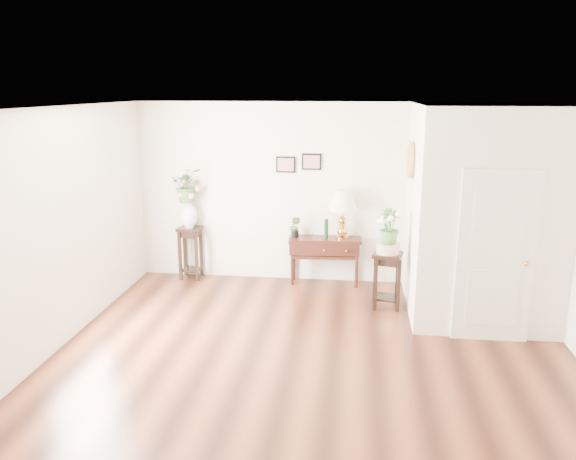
% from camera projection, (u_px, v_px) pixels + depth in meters
% --- Properties ---
extents(floor, '(6.00, 5.50, 0.02)m').
position_uv_depth(floor, '(312.00, 359.00, 6.40)').
color(floor, brown).
rests_on(floor, ground).
extents(ceiling, '(6.00, 5.50, 0.02)m').
position_uv_depth(ceiling, '(315.00, 108.00, 5.70)').
color(ceiling, white).
rests_on(ceiling, ground).
extents(wall_back, '(6.00, 0.02, 2.80)m').
position_uv_depth(wall_back, '(327.00, 194.00, 8.69)').
color(wall_back, white).
rests_on(wall_back, ground).
extents(wall_front, '(6.00, 0.02, 2.80)m').
position_uv_depth(wall_front, '(279.00, 360.00, 3.40)').
color(wall_front, white).
rests_on(wall_front, ground).
extents(wall_left, '(0.02, 5.50, 2.80)m').
position_uv_depth(wall_left, '(52.00, 232.00, 6.40)').
color(wall_left, white).
rests_on(wall_left, ground).
extents(partition, '(1.80, 1.95, 2.80)m').
position_uv_depth(partition, '(480.00, 211.00, 7.51)').
color(partition, white).
rests_on(partition, floor).
extents(door, '(0.90, 0.05, 2.10)m').
position_uv_depth(door, '(495.00, 258.00, 6.63)').
color(door, silver).
rests_on(door, floor).
extents(art_print_left, '(0.30, 0.02, 0.25)m').
position_uv_depth(art_print_left, '(286.00, 165.00, 8.64)').
color(art_print_left, black).
rests_on(art_print_left, wall_back).
extents(art_print_right, '(0.30, 0.02, 0.25)m').
position_uv_depth(art_print_right, '(312.00, 162.00, 8.58)').
color(art_print_right, black).
rests_on(art_print_right, wall_back).
extents(wall_ornament, '(0.07, 0.51, 0.51)m').
position_uv_depth(wall_ornament, '(411.00, 160.00, 7.58)').
color(wall_ornament, tan).
rests_on(wall_ornament, partition).
extents(console_table, '(1.14, 0.45, 0.74)m').
position_uv_depth(console_table, '(325.00, 261.00, 8.78)').
color(console_table, black).
rests_on(console_table, floor).
extents(table_lamp, '(0.51, 0.51, 0.76)m').
position_uv_depth(table_lamp, '(343.00, 216.00, 8.57)').
color(table_lamp, gold).
rests_on(table_lamp, console_table).
extents(green_vase, '(0.06, 0.06, 0.30)m').
position_uv_depth(green_vase, '(326.00, 227.00, 8.64)').
color(green_vase, '#0E331A').
rests_on(green_vase, console_table).
extents(potted_plant, '(0.20, 0.18, 0.31)m').
position_uv_depth(potted_plant, '(295.00, 227.00, 8.70)').
color(potted_plant, '#416D32').
rests_on(potted_plant, console_table).
extents(plant_stand_a, '(0.38, 0.38, 0.85)m').
position_uv_depth(plant_stand_a, '(191.00, 253.00, 9.02)').
color(plant_stand_a, black).
rests_on(plant_stand_a, floor).
extents(porcelain_vase, '(0.27, 0.27, 0.45)m').
position_uv_depth(porcelain_vase, '(189.00, 213.00, 8.86)').
color(porcelain_vase, silver).
rests_on(porcelain_vase, plant_stand_a).
extents(lily_arrangement, '(0.60, 0.56, 0.55)m').
position_uv_depth(lily_arrangement, '(188.00, 185.00, 8.75)').
color(lily_arrangement, '#416D32').
rests_on(lily_arrangement, porcelain_vase).
extents(plant_stand_b, '(0.45, 0.45, 0.79)m').
position_uv_depth(plant_stand_b, '(387.00, 280.00, 7.82)').
color(plant_stand_b, black).
rests_on(plant_stand_b, floor).
extents(ceramic_bowl, '(0.41, 0.41, 0.14)m').
position_uv_depth(ceramic_bowl, '(388.00, 247.00, 7.71)').
color(ceramic_bowl, beige).
rests_on(ceramic_bowl, plant_stand_b).
extents(narcissus, '(0.37, 0.37, 0.50)m').
position_uv_depth(narcissus, '(389.00, 227.00, 7.63)').
color(narcissus, '#416D32').
rests_on(narcissus, ceramic_bowl).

